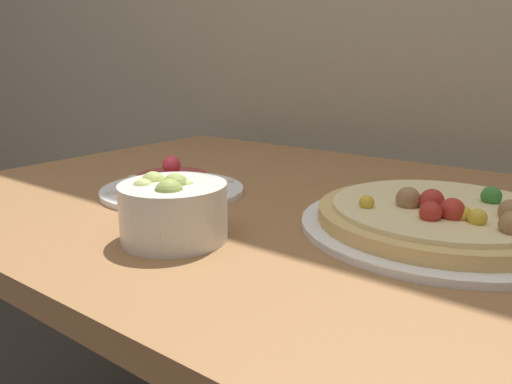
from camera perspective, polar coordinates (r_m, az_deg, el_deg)
dining_table at (r=0.84m, az=6.59°, el=-7.60°), size 1.32×0.87×0.74m
pizza_plate at (r=0.73m, az=20.33°, el=-2.81°), size 0.38×0.38×0.06m
tartare_plate at (r=0.88m, az=-9.53°, el=0.66°), size 0.25×0.25×0.07m
small_bowl at (r=0.65m, az=-9.49°, el=-1.92°), size 0.14×0.14×0.09m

